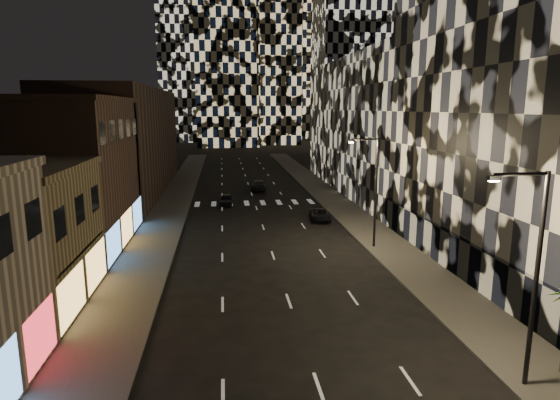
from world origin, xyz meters
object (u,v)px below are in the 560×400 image
object	(u,v)px
car_dark_oncoming	(258,185)
car_dark_rightlane	(320,215)
streetlight_near	(532,266)
car_dark_midlane	(226,200)
streetlight_far	(373,185)

from	to	relation	value
car_dark_oncoming	car_dark_rightlane	distance (m)	19.47
streetlight_near	car_dark_oncoming	distance (m)	49.65
car_dark_midlane	car_dark_rightlane	bearing A→B (deg)	-39.04
streetlight_far	car_dark_rightlane	bearing A→B (deg)	102.53
streetlight_far	streetlight_near	bearing A→B (deg)	-90.00
streetlight_near	car_dark_rightlane	bearing A→B (deg)	94.26
car_dark_oncoming	car_dark_rightlane	xyz separation A→B (m)	(4.97, -18.82, -0.16)
streetlight_near	car_dark_midlane	bearing A→B (deg)	106.87
car_dark_midlane	car_dark_oncoming	xyz separation A→B (m)	(4.65, 9.80, 0.08)
streetlight_far	car_dark_rightlane	xyz separation A→B (m)	(-2.24, 10.08, -4.77)
streetlight_far	car_dark_midlane	size ratio (longest dim) A/B	2.31
streetlight_near	streetlight_far	bearing A→B (deg)	90.00
car_dark_midlane	car_dark_rightlane	world-z (taller)	car_dark_midlane
car_dark_rightlane	car_dark_midlane	bearing A→B (deg)	142.93
streetlight_far	car_dark_midlane	world-z (taller)	streetlight_far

